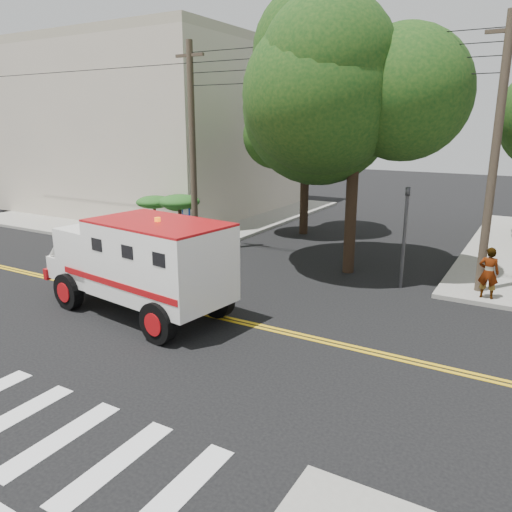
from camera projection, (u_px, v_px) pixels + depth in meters
The scene contains 12 objects.
ground at pixel (225, 319), 15.03m from camera, with size 100.00×100.00×0.00m, color black.
sidewalk_nw at pixel (168, 211), 32.84m from camera, with size 17.00×17.00×0.15m, color gray.
building_left at pixel (156, 131), 33.74m from camera, with size 16.00×14.00×10.00m, color beige.
utility_pole_left at pixel (193, 151), 21.59m from camera, with size 0.28×0.28×9.00m, color #382D23.
utility_pole_right at pixel (494, 162), 15.98m from camera, with size 0.28×0.28×9.00m, color #382D23.
tree_main at pixel (367, 79), 17.40m from camera, with size 6.08×5.70×9.85m.
tree_left at pixel (310, 122), 24.68m from camera, with size 4.48×4.20×7.70m.
traffic_signal at pixel (405, 227), 17.28m from camera, with size 0.15×0.18×3.60m.
accessibility_sign at pixel (187, 221), 22.84m from camera, with size 0.45×0.10×2.02m.
palm_planter at pixel (172, 211), 23.75m from camera, with size 3.52×2.63×2.36m.
armored_truck at pixel (141, 260), 15.03m from camera, with size 6.84×3.36×3.00m.
pedestrian_a at pixel (489, 273), 16.15m from camera, with size 0.62×0.41×1.71m, color gray.
Camera 1 is at (7.86, -11.66, 5.73)m, focal length 35.00 mm.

